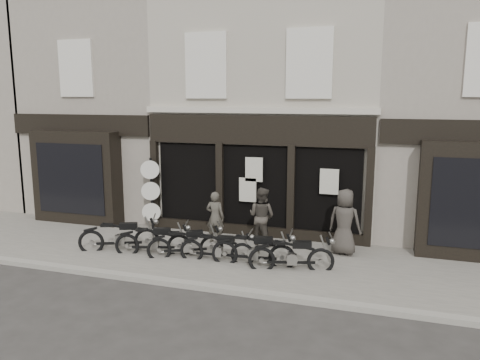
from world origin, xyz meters
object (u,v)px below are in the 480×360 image
(motorcycle_1, at_px, (154,243))
(man_left, at_px, (215,217))
(motorcycle_3, at_px, (218,251))
(motorcycle_0, at_px, (120,239))
(motorcycle_2, at_px, (186,246))
(advert_sign_post, at_px, (151,197))
(man_centre, at_px, (262,216))
(man_right, at_px, (345,222))
(motorcycle_5, at_px, (292,258))
(motorcycle_4, at_px, (254,253))

(motorcycle_1, xyz_separation_m, man_left, (1.27, 1.48, 0.49))
(motorcycle_1, bearing_deg, motorcycle_3, -16.34)
(motorcycle_0, distance_m, motorcycle_2, 2.04)
(motorcycle_0, distance_m, advert_sign_post, 2.31)
(motorcycle_1, xyz_separation_m, advert_sign_post, (-1.22, 2.16, 0.81))
(man_left, relative_size, man_centre, 0.91)
(man_centre, distance_m, man_right, 2.41)
(motorcycle_5, bearing_deg, man_centre, 111.64)
(motorcycle_3, xyz_separation_m, advert_sign_post, (-3.13, 2.17, 0.82))
(motorcycle_4, height_order, advert_sign_post, advert_sign_post)
(man_centre, xyz_separation_m, advert_sign_post, (-3.88, 0.46, 0.24))
(motorcycle_2, xyz_separation_m, man_left, (0.32, 1.41, 0.50))
(motorcycle_3, bearing_deg, man_left, 107.44)
(motorcycle_1, distance_m, advert_sign_post, 2.61)
(man_centre, bearing_deg, motorcycle_5, 143.41)
(motorcycle_4, distance_m, man_left, 2.25)
(motorcycle_0, height_order, advert_sign_post, advert_sign_post)
(motorcycle_1, height_order, advert_sign_post, advert_sign_post)
(motorcycle_3, distance_m, advert_sign_post, 3.89)
(motorcycle_2, xyz_separation_m, man_right, (4.11, 1.49, 0.64))
(man_left, distance_m, man_centre, 1.40)
(motorcycle_5, bearing_deg, motorcycle_4, 162.18)
(motorcycle_0, height_order, man_left, man_left)
(man_left, distance_m, man_right, 3.80)
(motorcycle_5, xyz_separation_m, man_left, (-2.66, 1.52, 0.48))
(motorcycle_0, xyz_separation_m, man_left, (2.36, 1.49, 0.46))
(motorcycle_2, relative_size, man_right, 1.05)
(motorcycle_2, height_order, motorcycle_4, motorcycle_4)
(motorcycle_2, bearing_deg, motorcycle_4, -28.75)
(man_left, height_order, man_centre, man_centre)
(motorcycle_2, height_order, motorcycle_3, motorcycle_2)
(man_left, bearing_deg, motorcycle_0, 33.24)
(motorcycle_4, xyz_separation_m, man_centre, (-0.25, 1.68, 0.56))
(motorcycle_5, distance_m, man_centre, 2.23)
(motorcycle_2, bearing_deg, motorcycle_1, 157.56)
(man_right, bearing_deg, motorcycle_2, 31.72)
(advert_sign_post, bearing_deg, motorcycle_3, -59.38)
(motorcycle_1, height_order, man_left, man_left)
(motorcycle_2, distance_m, man_centre, 2.42)
(motorcycle_4, distance_m, advert_sign_post, 4.72)
(motorcycle_3, xyz_separation_m, man_centre, (0.75, 1.71, 0.59))
(man_centre, relative_size, advert_sign_post, 0.69)
(motorcycle_2, relative_size, man_left, 1.24)
(man_left, bearing_deg, motorcycle_4, 139.21)
(motorcycle_1, distance_m, motorcycle_2, 0.96)
(motorcycle_4, bearing_deg, motorcycle_1, 174.86)
(man_left, bearing_deg, motorcycle_2, 78.18)
(motorcycle_4, height_order, motorcycle_5, motorcycle_4)
(motorcycle_0, distance_m, man_left, 2.82)
(man_right, bearing_deg, man_centre, 8.67)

